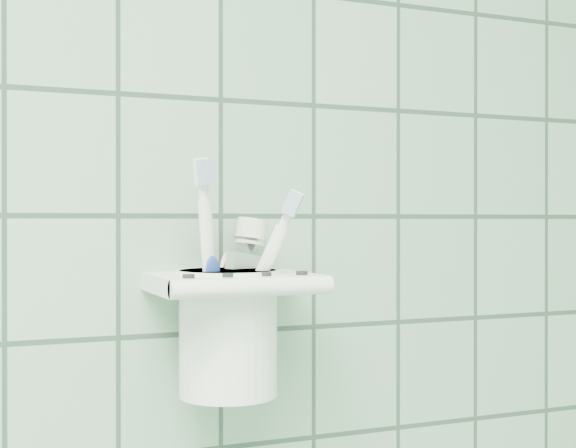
# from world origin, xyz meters

# --- Properties ---
(holder_bracket) EXTENTS (0.13, 0.11, 0.04)m
(holder_bracket) POSITION_xyz_m (0.64, 1.15, 1.30)
(holder_bracket) COLOR white
(holder_bracket) RESTS_ON wall_back
(cup) EXTENTS (0.09, 0.09, 0.11)m
(cup) POSITION_xyz_m (0.64, 1.16, 1.26)
(cup) COLOR white
(cup) RESTS_ON holder_bracket
(toothbrush_pink) EXTENTS (0.03, 0.03, 0.19)m
(toothbrush_pink) POSITION_xyz_m (0.63, 1.15, 1.31)
(toothbrush_pink) COLOR white
(toothbrush_pink) RESTS_ON cup
(toothbrush_blue) EXTENTS (0.04, 0.05, 0.19)m
(toothbrush_blue) POSITION_xyz_m (0.64, 1.18, 1.31)
(toothbrush_blue) COLOR white
(toothbrush_blue) RESTS_ON cup
(toothbrush_orange) EXTENTS (0.07, 0.05, 0.18)m
(toothbrush_orange) POSITION_xyz_m (0.63, 1.16, 1.30)
(toothbrush_orange) COLOR white
(toothbrush_orange) RESTS_ON cup
(toothpaste_tube) EXTENTS (0.06, 0.04, 0.15)m
(toothpaste_tube) POSITION_xyz_m (0.65, 1.17, 1.29)
(toothpaste_tube) COLOR silver
(toothpaste_tube) RESTS_ON cup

